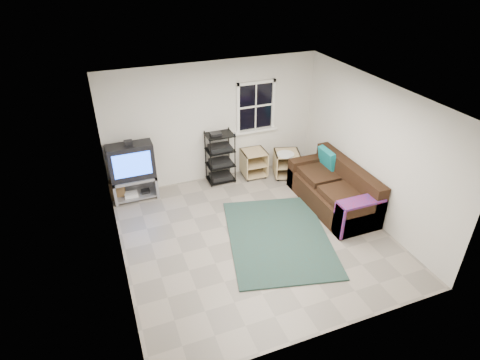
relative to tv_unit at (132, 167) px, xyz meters
name	(u,v)px	position (x,y,z in m)	size (l,w,h in m)	color
room	(256,110)	(2.76, 0.21, 0.76)	(4.60, 4.62, 4.60)	gray
tv_unit	(132,167)	(0.00, 0.00, 0.00)	(0.88, 0.44, 1.30)	gray
av_rack	(220,160)	(1.86, 0.01, -0.21)	(0.58, 0.42, 1.16)	black
side_table_left	(253,162)	(2.64, 0.01, -0.39)	(0.53, 0.53, 0.61)	tan
side_table_right	(286,162)	(3.31, -0.29, -0.37)	(0.67, 0.67, 0.62)	tan
sofa	(334,191)	(3.66, -1.71, -0.38)	(0.93, 2.10, 0.96)	black
shag_rug	(278,237)	(2.18, -2.27, -0.70)	(1.75, 2.40, 0.03)	#312215
paper_bag	(118,190)	(-0.35, 0.09, -0.51)	(0.29, 0.19, 0.41)	olive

